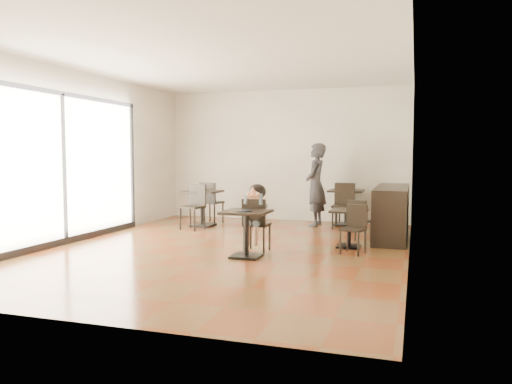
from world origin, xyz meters
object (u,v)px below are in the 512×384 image
at_px(chair_left_a, 212,203).
at_px(chair_back_b, 343,206).
at_px(child, 257,218).
at_px(chair_mid_a, 360,221).
at_px(cafe_table_left, 203,208).
at_px(child_table, 246,234).
at_px(adult_patron, 316,185).
at_px(cafe_table_back, 346,208).
at_px(chair_back_a, 346,204).
at_px(chair_mid_b, 353,230).
at_px(cafe_table_mid, 349,229).
at_px(child_chair, 257,225).
at_px(chair_left_b, 192,207).

relative_size(chair_left_a, chair_back_b, 0.98).
xyz_separation_m(child, chair_mid_a, (1.57, 1.35, -0.16)).
bearing_deg(cafe_table_left, child, -49.63).
distance_m(child_table, adult_patron, 3.83).
height_order(chair_mid_a, chair_back_b, chair_back_b).
xyz_separation_m(child, chair_back_b, (1.02, 2.97, -0.07)).
bearing_deg(adult_patron, chair_back_b, 70.75).
height_order(child, chair_back_b, child).
relative_size(cafe_table_back, chair_left_a, 0.85).
distance_m(child_table, chair_left_a, 4.08).
bearing_deg(chair_left_a, chair_back_a, -158.93).
bearing_deg(cafe_table_left, chair_back_a, 20.33).
height_order(cafe_table_back, chair_mid_a, cafe_table_back).
bearing_deg(chair_mid_b, chair_mid_a, 105.20).
bearing_deg(adult_patron, child_table, -3.86).
bearing_deg(cafe_table_mid, chair_mid_b, -76.30).
xyz_separation_m(cafe_table_mid, chair_back_a, (-0.41, 2.77, 0.16)).
xyz_separation_m(child_chair, chair_mid_b, (1.57, 0.25, -0.05)).
xyz_separation_m(child, adult_patron, (0.37, 3.22, 0.38)).
relative_size(child_chair, child, 0.79).
height_order(adult_patron, chair_left_b, adult_patron).
relative_size(child_table, cafe_table_mid, 1.12).
bearing_deg(chair_left_b, cafe_table_left, 100.20).
bearing_deg(adult_patron, cafe_table_back, 116.56).
distance_m(adult_patron, cafe_table_left, 2.62).
bearing_deg(cafe_table_back, cafe_table_mid, -81.48).
xyz_separation_m(chair_mid_b, chair_back_a, (-0.54, 3.32, 0.09)).
relative_size(child_table, chair_left_b, 0.77).
bearing_deg(child, chair_mid_a, 40.79).
bearing_deg(cafe_table_left, chair_left_a, 90.00).
bearing_deg(child, chair_left_b, 137.72).
height_order(cafe_table_back, chair_back_b, chair_back_b).
distance_m(cafe_table_left, chair_back_a, 3.29).
xyz_separation_m(child_chair, adult_patron, (0.37, 3.22, 0.49)).
bearing_deg(chair_left_a, child_chair, 134.92).
bearing_deg(chair_back_a, child, 75.78).
bearing_deg(chair_mid_b, adult_patron, 127.05).
bearing_deg(child, chair_left_a, 124.72).
bearing_deg(child, cafe_table_mid, 29.22).
distance_m(chair_mid_a, chair_back_a, 2.28).
height_order(child_chair, cafe_table_mid, child_chair).
bearing_deg(child, chair_mid_b, 9.09).
bearing_deg(chair_back_b, chair_mid_a, -69.75).
bearing_deg(chair_mid_a, child_chair, 55.98).
bearing_deg(adult_patron, child, -4.82).
bearing_deg(chair_mid_a, chair_back_a, -61.05).
relative_size(child_table, child_chair, 0.83).
distance_m(cafe_table_back, chair_left_b, 3.50).
xyz_separation_m(cafe_table_left, chair_mid_a, (3.63, -1.07, -0.00)).
distance_m(child_table, chair_back_a, 4.24).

